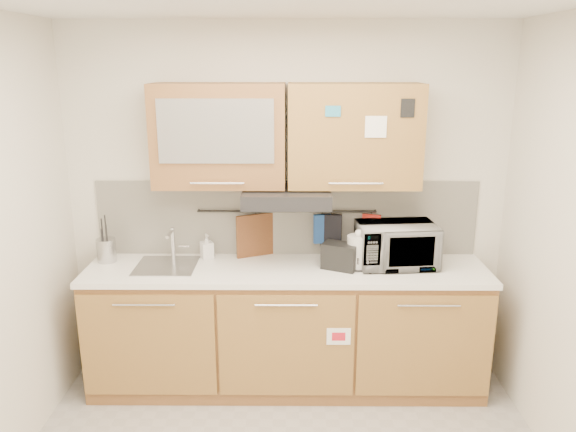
{
  "coord_description": "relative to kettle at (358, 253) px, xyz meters",
  "views": [
    {
      "loc": [
        0.03,
        -2.51,
        2.32
      ],
      "look_at": [
        0.01,
        1.05,
        1.34
      ],
      "focal_mm": 35.0,
      "sensor_mm": 36.0,
      "label": 1
    }
  ],
  "objects": [
    {
      "name": "kettle",
      "position": [
        0.0,
        0.0,
        0.0
      ],
      "size": [
        0.2,
        0.18,
        0.28
      ],
      "rotation": [
        0.0,
        0.0,
        -0.17
      ],
      "color": "silver",
      "rests_on": "countertop"
    },
    {
      "name": "oven_mitt",
      "position": [
        -0.24,
        0.25,
        0.1
      ],
      "size": [
        0.13,
        0.06,
        0.22
      ],
      "primitive_type": "cube",
      "rotation": [
        0.0,
        0.0,
        0.25
      ],
      "color": "#214A98",
      "rests_on": "utensil_rail"
    },
    {
      "name": "microwave",
      "position": [
        0.27,
        0.06,
        0.04
      ],
      "size": [
        0.58,
        0.42,
        0.3
      ],
      "primitive_type": "imported",
      "rotation": [
        0.0,
        0.0,
        0.1
      ],
      "color": "#999999",
      "rests_on": "countertop"
    },
    {
      "name": "sink",
      "position": [
        -1.35,
        0.02,
        -0.11
      ],
      "size": [
        0.42,
        0.4,
        0.26
      ],
      "color": "silver",
      "rests_on": "countertop"
    },
    {
      "name": "pot_holder",
      "position": [
        0.12,
        0.25,
        0.13
      ],
      "size": [
        0.14,
        0.06,
        0.17
      ],
      "primitive_type": "cube",
      "rotation": [
        0.0,
        0.0,
        -0.3
      ],
      "color": "red",
      "rests_on": "utensil_rail"
    },
    {
      "name": "utensil_crock",
      "position": [
        -1.8,
        0.12,
        -0.02
      ],
      "size": [
        0.17,
        0.17,
        0.34
      ],
      "rotation": [
        0.0,
        0.0,
        -0.34
      ],
      "color": "#ABABAF",
      "rests_on": "countertop"
    },
    {
      "name": "range_hood",
      "position": [
        -0.5,
        0.06,
        0.39
      ],
      "size": [
        0.6,
        0.46,
        0.1
      ],
      "primitive_type": "cube",
      "color": "black",
      "rests_on": "upper_cabinets"
    },
    {
      "name": "backsplash",
      "position": [
        -0.5,
        0.3,
        0.17
      ],
      "size": [
        2.8,
        0.02,
        0.56
      ],
      "primitive_type": "cube",
      "color": "silver",
      "rests_on": "countertop"
    },
    {
      "name": "utensil_rail",
      "position": [
        -0.5,
        0.26,
        0.23
      ],
      "size": [
        1.3,
        0.02,
        0.02
      ],
      "primitive_type": "cylinder",
      "rotation": [
        0.0,
        1.57,
        0.0
      ],
      "color": "black",
      "rests_on": "backsplash"
    },
    {
      "name": "base_cabinet",
      "position": [
        -0.5,
        0.0,
        -0.63
      ],
      "size": [
        2.8,
        0.64,
        0.88
      ],
      "color": "brown",
      "rests_on": "floor"
    },
    {
      "name": "upper_cabinets",
      "position": [
        -0.51,
        0.13,
        0.8
      ],
      "size": [
        1.82,
        0.37,
        0.7
      ],
      "color": "brown",
      "rests_on": "wall_back"
    },
    {
      "name": "soap_bottle",
      "position": [
        -1.09,
        0.19,
        -0.02
      ],
      "size": [
        0.11,
        0.11,
        0.18
      ],
      "primitive_type": "imported",
      "rotation": [
        0.0,
        0.0,
        0.46
      ],
      "color": "#999999",
      "rests_on": "countertop"
    },
    {
      "name": "cutting_board",
      "position": [
        -0.73,
        0.25,
        0.02
      ],
      "size": [
        0.28,
        0.14,
        0.37
      ],
      "primitive_type": "cube",
      "rotation": [
        0.0,
        0.0,
        0.42
      ],
      "color": "brown",
      "rests_on": "utensil_rail"
    },
    {
      "name": "countertop",
      "position": [
        -0.5,
        0.0,
        -0.13
      ],
      "size": [
        2.82,
        0.62,
        0.04
      ],
      "primitive_type": "cube",
      "color": "white",
      "rests_on": "base_cabinet"
    },
    {
      "name": "wall_back",
      "position": [
        -0.5,
        0.31,
        0.27
      ],
      "size": [
        3.2,
        0.0,
        3.2
      ],
      "primitive_type": "plane",
      "rotation": [
        1.57,
        0.0,
        0.0
      ],
      "color": "silver",
      "rests_on": "ground"
    },
    {
      "name": "toaster",
      "position": [
        -0.13,
        -0.02,
        -0.02
      ],
      "size": [
        0.28,
        0.23,
        0.18
      ],
      "rotation": [
        0.0,
        0.0,
        -0.43
      ],
      "color": "black",
      "rests_on": "countertop"
    },
    {
      "name": "dark_pouch",
      "position": [
        -0.18,
        0.25,
        0.09
      ],
      "size": [
        0.16,
        0.07,
        0.24
      ],
      "primitive_type": "cube",
      "rotation": [
        0.0,
        0.0,
        -0.16
      ],
      "color": "black",
      "rests_on": "utensil_rail"
    }
  ]
}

